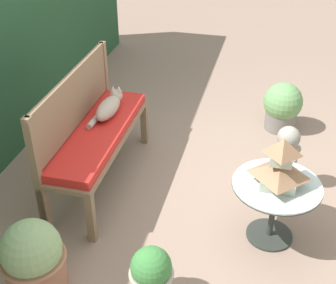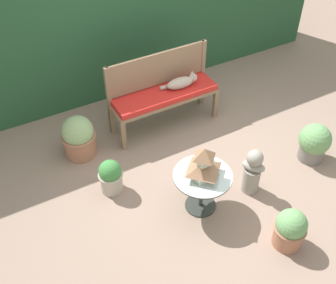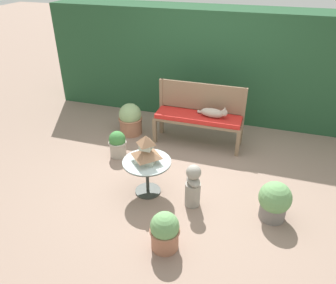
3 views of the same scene
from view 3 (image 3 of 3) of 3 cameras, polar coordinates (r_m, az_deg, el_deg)
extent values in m
plane|color=gray|center=(4.86, 2.47, -5.72)|extent=(30.00, 30.00, 0.00)
cube|color=#234C2D|center=(6.48, 8.32, 13.40)|extent=(6.40, 0.84, 2.01)
cube|color=#7F664C|center=(5.56, -2.33, 1.87)|extent=(0.06, 0.06, 0.42)
cube|color=#7F664C|center=(5.30, 12.05, -0.36)|extent=(0.06, 0.06, 0.42)
cube|color=#7F664C|center=(5.86, -1.12, 3.50)|extent=(0.06, 0.06, 0.42)
cube|color=#7F664C|center=(5.62, 12.52, 1.47)|extent=(0.06, 0.06, 0.42)
cube|color=#7F664C|center=(5.43, 5.25, 3.83)|extent=(1.46, 0.43, 0.04)
cube|color=red|center=(5.41, 5.28, 4.37)|extent=(1.40, 0.39, 0.07)
cube|color=#7F664C|center=(5.74, -1.14, 6.17)|extent=(0.06, 0.06, 1.01)
cube|color=#7F664C|center=(5.50, 12.89, 4.20)|extent=(0.06, 0.06, 1.01)
cube|color=#7F664C|center=(5.47, 5.88, 7.87)|extent=(1.40, 0.04, 0.46)
ellipsoid|color=#A89989|center=(5.31, 7.74, 5.06)|extent=(0.40, 0.17, 0.15)
sphere|color=#A89989|center=(5.27, 9.74, 5.02)|extent=(0.11, 0.11, 0.11)
cone|color=#A89989|center=(5.27, 9.87, 5.82)|extent=(0.04, 0.04, 0.05)
cone|color=#A89989|center=(5.21, 9.73, 5.56)|extent=(0.04, 0.04, 0.05)
cylinder|color=#A89989|center=(5.42, 6.27, 5.13)|extent=(0.22, 0.06, 0.05)
cylinder|color=#2D332D|center=(4.56, -3.51, -8.47)|extent=(0.35, 0.35, 0.02)
cylinder|color=#2D332D|center=(4.41, -3.60, -6.11)|extent=(0.04, 0.04, 0.49)
cylinder|color=silver|center=(4.27, -3.71, -3.40)|extent=(0.64, 0.64, 0.01)
torus|color=#2D332D|center=(4.27, -3.71, -3.54)|extent=(0.64, 0.64, 0.02)
cube|color=#B2BCA8|center=(4.24, -3.73, -2.89)|extent=(0.24, 0.24, 0.08)
pyramid|color=#936B4C|center=(4.19, -3.77, -1.82)|extent=(0.33, 0.33, 0.11)
cube|color=#B2BCA8|center=(4.14, -3.82, -0.76)|extent=(0.15, 0.15, 0.07)
pyramid|color=#936B4C|center=(4.10, -3.86, 0.39)|extent=(0.20, 0.20, 0.12)
cylinder|color=gray|center=(4.27, 4.30, -9.00)|extent=(0.20, 0.20, 0.33)
ellipsoid|color=gray|center=(4.13, 4.41, -6.69)|extent=(0.27, 0.31, 0.10)
sphere|color=gray|center=(4.06, 4.48, -5.27)|extent=(0.19, 0.19, 0.19)
cylinder|color=#ADA393|center=(5.29, -8.69, -1.15)|extent=(0.26, 0.26, 0.26)
torus|color=#ADA393|center=(5.23, -8.79, -0.06)|extent=(0.29, 0.29, 0.03)
sphere|color=#3D7F3D|center=(5.20, -8.84, 0.49)|extent=(0.26, 0.26, 0.26)
cylinder|color=#9E664C|center=(5.91, -6.49, 2.87)|extent=(0.39, 0.39, 0.30)
torus|color=#9E664C|center=(5.85, -6.57, 4.09)|extent=(0.43, 0.43, 0.03)
sphere|color=#89A870|center=(5.81, -6.61, 4.80)|extent=(0.39, 0.39, 0.39)
cylinder|color=#9E664C|center=(3.75, -0.56, -16.42)|extent=(0.30, 0.30, 0.26)
torus|color=#9E664C|center=(3.67, -0.56, -15.18)|extent=(0.34, 0.34, 0.03)
sphere|color=#66995B|center=(3.62, -0.57, -14.43)|extent=(0.32, 0.32, 0.32)
cylinder|color=slate|center=(4.29, 17.75, -11.14)|extent=(0.32, 0.32, 0.24)
torus|color=slate|center=(4.22, 17.98, -10.03)|extent=(0.35, 0.35, 0.03)
sphere|color=#66995B|center=(4.17, 18.16, -9.18)|extent=(0.39, 0.39, 0.39)
camera|label=1|loc=(5.31, -35.07, 22.08)|focal=50.00mm
camera|label=2|loc=(3.34, -69.64, 28.62)|focal=45.00mm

